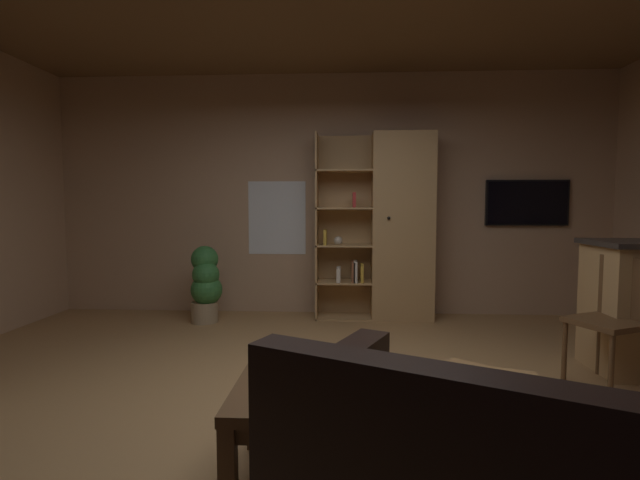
{
  "coord_description": "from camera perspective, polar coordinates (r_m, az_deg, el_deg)",
  "views": [
    {
      "loc": [
        0.17,
        -2.74,
        1.28
      ],
      "look_at": [
        0.0,
        0.4,
        1.05
      ],
      "focal_mm": 25.83,
      "sensor_mm": 36.0,
      "label": 1
    }
  ],
  "objects": [
    {
      "name": "table_book_0",
      "position": [
        2.26,
        -4.51,
        -17.32
      ],
      "size": [
        0.12,
        0.09,
        0.02
      ],
      "primitive_type": "cube",
      "rotation": [
        0.0,
        0.0,
        -0.08
      ],
      "color": "black",
      "rests_on": "coffee_table"
    },
    {
      "name": "floor",
      "position": [
        3.04,
        -0.44,
        -20.96
      ],
      "size": [
        6.53,
        5.46,
        0.02
      ],
      "primitive_type": "cube",
      "color": "#A37A4C",
      "rests_on": "ground"
    },
    {
      "name": "table_book_1",
      "position": [
        2.15,
        -2.4,
        -17.79
      ],
      "size": [
        0.15,
        0.11,
        0.03
      ],
      "primitive_type": "cube",
      "rotation": [
        0.0,
        0.0,
        -0.15
      ],
      "color": "brown",
      "rests_on": "coffee_table"
    },
    {
      "name": "dining_chair",
      "position": [
        3.93,
        32.7,
        -7.51
      ],
      "size": [
        0.56,
        0.56,
        0.92
      ],
      "color": "brown",
      "rests_on": "ground"
    },
    {
      "name": "bookshelf_cabinet",
      "position": [
        5.27,
        9.18,
        1.47
      ],
      "size": [
        1.32,
        0.41,
        2.09
      ],
      "color": "tan",
      "rests_on": "ground"
    },
    {
      "name": "potted_floor_plant",
      "position": [
        5.23,
        -13.99,
        -5.19
      ],
      "size": [
        0.35,
        0.37,
        0.84
      ],
      "color": "#9E896B",
      "rests_on": "ground"
    },
    {
      "name": "coffee_table",
      "position": [
        2.27,
        -2.79,
        -19.87
      ],
      "size": [
        0.6,
        0.64,
        0.44
      ],
      "color": "brown",
      "rests_on": "ground"
    },
    {
      "name": "table_book_2",
      "position": [
        2.18,
        -3.71,
        -16.84
      ],
      "size": [
        0.12,
        0.13,
        0.02
      ],
      "primitive_type": "cube",
      "rotation": [
        0.0,
        0.0,
        0.19
      ],
      "color": "#B22D2D",
      "rests_on": "coffee_table"
    },
    {
      "name": "window_pane_back",
      "position": [
        5.53,
        -5.35,
        2.75
      ],
      "size": [
        0.69,
        0.01,
        0.87
      ],
      "primitive_type": "cube",
      "color": "white"
    },
    {
      "name": "wall_back",
      "position": [
        5.51,
        1.33,
        5.58
      ],
      "size": [
        6.65,
        0.06,
        2.82
      ],
      "primitive_type": "cube",
      "color": "tan",
      "rests_on": "ground"
    },
    {
      "name": "wall_mounted_tv",
      "position": [
        5.83,
        24.25,
        4.23
      ],
      "size": [
        0.93,
        0.06,
        0.53
      ],
      "color": "black"
    }
  ]
}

